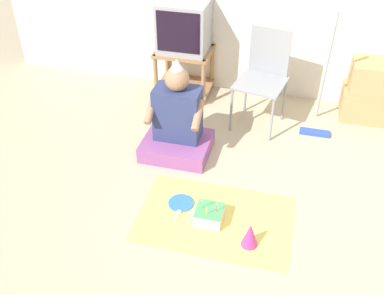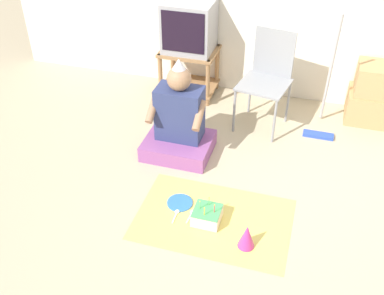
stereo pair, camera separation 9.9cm
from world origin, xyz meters
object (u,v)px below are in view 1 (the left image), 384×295
tv (184,26)px  person_seated (177,124)px  party_hat_blue (250,235)px  dust_mop (321,98)px  cardboard_box_stack (370,92)px  folding_chair (264,73)px  paper_plate (181,203)px  birthday_cake (209,215)px

tv → person_seated: size_ratio=0.56×
party_hat_blue → dust_mop: bearing=76.4°
dust_mop → person_seated: bearing=-150.5°
cardboard_box_stack → person_seated: bearing=-147.9°
folding_chair → dust_mop: dust_mop is taller
tv → party_hat_blue: (1.01, -1.97, -0.65)m
party_hat_blue → cardboard_box_stack: bearing=66.5°
tv → paper_plate: bearing=-75.5°
dust_mop → birthday_cake: dust_mop is taller
party_hat_blue → paper_plate: (-0.57, 0.27, -0.09)m
person_seated → birthday_cake: size_ratio=4.38×
tv → birthday_cake: tv is taller
cardboard_box_stack → dust_mop: size_ratio=0.49×
birthday_cake → party_hat_blue: size_ratio=1.06×
cardboard_box_stack → paper_plate: 2.23m
birthday_cake → party_hat_blue: (0.32, -0.16, 0.04)m
tv → dust_mop: dust_mop is taller
folding_chair → person_seated: size_ratio=1.03×
cardboard_box_stack → party_hat_blue: cardboard_box_stack is taller
person_seated → paper_plate: size_ratio=4.46×
tv → birthday_cake: bearing=-69.2°
person_seated → party_hat_blue: person_seated is taller
tv → birthday_cake: size_ratio=2.47×
paper_plate → birthday_cake: bearing=-25.2°
birthday_cake → folding_chair: bearing=83.3°
folding_chair → paper_plate: 1.50m
cardboard_box_stack → person_seated: 1.94m
dust_mop → tv: bearing=165.4°
folding_chair → paper_plate: size_ratio=4.58×
folding_chair → party_hat_blue: size_ratio=4.79×
tv → folding_chair: 0.95m
tv → folding_chair: (0.86, -0.34, -0.23)m
tv → party_hat_blue: bearing=-62.8°
folding_chair → birthday_cake: 1.55m
paper_plate → party_hat_blue: bearing=-25.7°
birthday_cake → paper_plate: bearing=154.8°
folding_chair → tv: bearing=158.1°
folding_chair → birthday_cake: (-0.17, -1.47, -0.46)m
cardboard_box_stack → paper_plate: (-1.43, -1.69, -0.26)m
tv → person_seated: (0.22, -1.03, -0.46)m
folding_chair → paper_plate: folding_chair is taller
cardboard_box_stack → dust_mop: bearing=-142.1°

